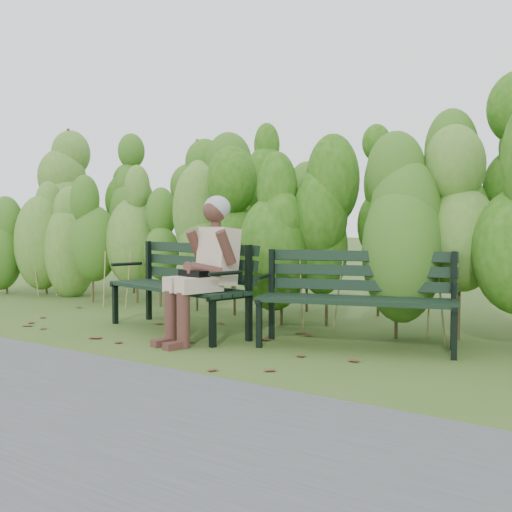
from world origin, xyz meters
The scene contains 6 objects.
ground centered at (0.00, 0.00, 0.00)m, with size 80.00×80.00×0.00m, color #3E5B1C.
hedge_band centered at (0.00, 1.86, 1.26)m, with size 11.04×1.67×2.42m.
leaf_litter centered at (-0.48, 0.06, 0.00)m, with size 5.80×2.12×0.01m.
bench_left centered at (-0.83, 0.33, 0.50)m, with size 1.78×0.92×0.85m.
bench_right centered at (0.88, 0.57, 0.48)m, with size 1.71×0.99×0.81m.
seated_woman centered at (-0.31, 0.03, 0.72)m, with size 0.55×0.80×1.29m.
Camera 1 is at (3.02, -4.03, 1.03)m, focal length 42.00 mm.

